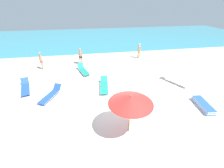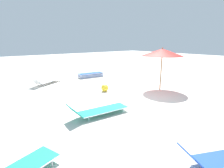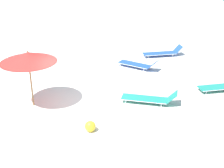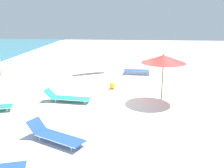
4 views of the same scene
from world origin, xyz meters
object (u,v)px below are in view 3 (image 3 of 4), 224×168
object	(u,v)px
sun_lounger_near_water_right	(138,64)
sun_lounger_mid_beach_solo	(223,86)
beach_ball	(90,126)
sun_lounger_beside_umbrella	(150,98)
beach_umbrella	(28,57)
sun_lounger_near_water_left	(163,52)

from	to	relation	value
sun_lounger_near_water_right	sun_lounger_mid_beach_solo	xyz separation A→B (m)	(2.33, 3.86, 0.01)
sun_lounger_mid_beach_solo	beach_ball	bearing A→B (deg)	-71.21
sun_lounger_beside_umbrella	sun_lounger_mid_beach_solo	xyz separation A→B (m)	(-1.61, 3.25, 0.01)
sun_lounger_beside_umbrella	sun_lounger_mid_beach_solo	world-z (taller)	sun_lounger_mid_beach_solo
sun_lounger_beside_umbrella	sun_lounger_mid_beach_solo	size ratio (longest dim) A/B	1.04
sun_lounger_mid_beach_solo	beach_ball	world-z (taller)	sun_lounger_mid_beach_solo
beach_umbrella	sun_lounger_near_water_right	distance (m)	6.47
beach_ball	beach_umbrella	bearing A→B (deg)	-122.10
sun_lounger_beside_umbrella	sun_lounger_near_water_left	distance (m)	6.13
beach_umbrella	sun_lounger_beside_umbrella	bearing A→B (deg)	98.83
sun_lounger_near_water_right	beach_ball	xyz separation A→B (m)	(6.32, -1.45, -0.02)
sun_lounger_near_water_left	beach_umbrella	bearing A→B (deg)	-55.66
sun_lounger_beside_umbrella	sun_lounger_near_water_left	world-z (taller)	sun_lounger_near_water_left
beach_umbrella	sun_lounger_mid_beach_solo	bearing A→B (deg)	106.42
sun_lounger_mid_beach_solo	sun_lounger_near_water_right	bearing A→B (deg)	-139.24
beach_umbrella	sun_lounger_near_water_right	world-z (taller)	beach_umbrella
beach_umbrella	sun_lounger_mid_beach_solo	size ratio (longest dim) A/B	1.05
sun_lounger_near_water_left	sun_lounger_near_water_right	bearing A→B (deg)	-49.75
beach_umbrella	beach_ball	bearing A→B (deg)	57.90
sun_lounger_near_water_right	sun_lounger_beside_umbrella	bearing A→B (deg)	34.38
beach_umbrella	beach_ball	world-z (taller)	beach_umbrella
sun_lounger_near_water_left	sun_lounger_near_water_right	world-z (taller)	sun_lounger_near_water_left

